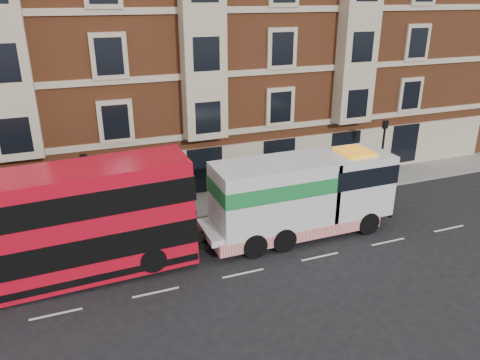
% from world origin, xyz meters
% --- Properties ---
extents(ground, '(120.00, 120.00, 0.00)m').
position_xyz_m(ground, '(0.00, 0.00, 0.00)').
color(ground, black).
rests_on(ground, ground).
extents(sidewalk, '(90.00, 3.00, 0.15)m').
position_xyz_m(sidewalk, '(0.00, 7.50, 0.07)').
color(sidewalk, slate).
rests_on(sidewalk, ground).
extents(victorian_terrace, '(45.00, 12.00, 20.40)m').
position_xyz_m(victorian_terrace, '(0.50, 15.00, 10.07)').
color(victorian_terrace, brown).
rests_on(victorian_terrace, ground).
extents(lamp_post_west, '(0.35, 0.15, 4.35)m').
position_xyz_m(lamp_post_west, '(-6.00, 6.20, 2.68)').
color(lamp_post_west, black).
rests_on(lamp_post_west, sidewalk).
extents(lamp_post_east, '(0.35, 0.15, 4.35)m').
position_xyz_m(lamp_post_east, '(12.00, 6.20, 2.68)').
color(lamp_post_east, black).
rests_on(lamp_post_east, sidewalk).
extents(double_decker_bus, '(12.55, 2.88, 5.08)m').
position_xyz_m(double_decker_bus, '(-8.06, 2.44, 2.69)').
color(double_decker_bus, red).
rests_on(double_decker_bus, ground).
extents(tow_truck, '(10.05, 2.97, 4.19)m').
position_xyz_m(tow_truck, '(4.01, 2.44, 2.22)').
color(tow_truck, silver).
rests_on(tow_truck, ground).
extents(pedestrian, '(0.66, 0.45, 1.77)m').
position_xyz_m(pedestrian, '(-5.81, 6.73, 1.04)').
color(pedestrian, '#16232D').
rests_on(pedestrian, sidewalk).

